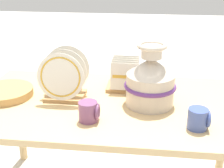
% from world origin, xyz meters
% --- Properties ---
extents(display_table, '(1.58, 0.87, 0.71)m').
position_xyz_m(display_table, '(0.00, 0.00, 0.64)').
color(display_table, tan).
rests_on(display_table, ground_plane).
extents(ceramic_vase, '(0.28, 0.28, 0.34)m').
position_xyz_m(ceramic_vase, '(0.21, -0.00, 0.85)').
color(ceramic_vase, beige).
rests_on(ceramic_vase, display_table).
extents(dish_rack_round_plates, '(0.26, 0.19, 0.28)m').
position_xyz_m(dish_rack_round_plates, '(-0.27, 0.02, 0.82)').
color(dish_rack_round_plates, tan).
rests_on(dish_rack_round_plates, display_table).
extents(dish_rack_square_plates, '(0.22, 0.18, 0.19)m').
position_xyz_m(dish_rack_square_plates, '(0.06, 0.20, 0.77)').
color(dish_rack_square_plates, tan).
rests_on(dish_rack_square_plates, display_table).
extents(wicker_charger_stack, '(0.31, 0.31, 0.04)m').
position_xyz_m(wicker_charger_stack, '(-0.62, 0.01, 0.73)').
color(wicker_charger_stack, tan).
rests_on(wicker_charger_stack, display_table).
extents(mug_cobalt_glaze, '(0.10, 0.09, 0.10)m').
position_xyz_m(mug_cobalt_glaze, '(0.44, -0.23, 0.76)').
color(mug_cobalt_glaze, '#42569E').
rests_on(mug_cobalt_glaze, display_table).
extents(mug_plum_glaze, '(0.10, 0.09, 0.10)m').
position_xyz_m(mug_plum_glaze, '(-0.09, -0.22, 0.76)').
color(mug_plum_glaze, '#7A4770').
rests_on(mug_plum_glaze, display_table).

